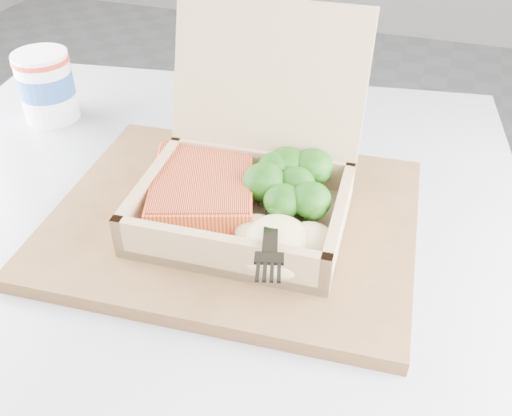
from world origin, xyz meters
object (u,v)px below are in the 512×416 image
(takeout_container, at_px, (251,167))
(paper_cup, at_px, (46,84))
(cafe_table, at_px, (196,334))
(serving_tray, at_px, (234,220))

(takeout_container, bearing_deg, paper_cup, 156.49)
(cafe_table, bearing_deg, paper_cup, 150.16)
(paper_cup, bearing_deg, takeout_container, -20.25)
(serving_tray, bearing_deg, paper_cup, 155.83)
(cafe_table, xyz_separation_m, takeout_container, (0.06, 0.03, 0.24))
(cafe_table, height_order, paper_cup, paper_cup)
(takeout_container, bearing_deg, serving_tray, -122.79)
(takeout_container, distance_m, paper_cup, 0.35)
(serving_tray, height_order, paper_cup, paper_cup)
(serving_tray, xyz_separation_m, paper_cup, (-0.31, 0.14, 0.04))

